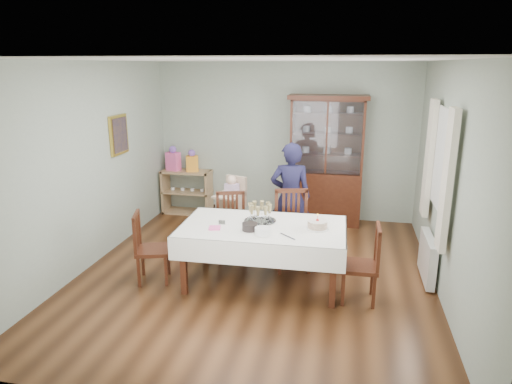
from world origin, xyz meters
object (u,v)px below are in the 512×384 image
(chair_far_right, at_px, (292,245))
(chair_end_left, at_px, (152,261))
(sideboard, at_px, (187,192))
(gift_bag_orange, at_px, (192,162))
(woman, at_px, (290,197))
(chair_end_right, at_px, (360,278))
(high_chair, at_px, (232,216))
(dining_table, at_px, (263,254))
(gift_bag_pink, at_px, (173,159))
(chair_far_left, at_px, (232,240))
(champagne_tray, at_px, (260,216))
(china_cabinet, at_px, (326,159))
(birthday_cake, at_px, (317,225))

(chair_far_right, height_order, chair_end_left, chair_far_right)
(sideboard, relative_size, gift_bag_orange, 2.30)
(woman, bearing_deg, chair_far_right, 93.40)
(chair_end_right, distance_m, high_chair, 2.42)
(dining_table, height_order, gift_bag_pink, gift_bag_pink)
(chair_far_left, bearing_deg, champagne_tray, -63.47)
(chair_far_right, xyz_separation_m, high_chair, (-1.02, 0.75, 0.10))
(chair_far_left, distance_m, high_chair, 0.68)
(china_cabinet, bearing_deg, sideboard, 179.51)
(dining_table, relative_size, birthday_cake, 7.43)
(chair_far_left, xyz_separation_m, chair_end_left, (-0.81, -0.86, -0.01))
(china_cabinet, height_order, woman, china_cabinet)
(chair_end_right, xyz_separation_m, high_chair, (-1.91, 1.49, 0.14))
(china_cabinet, height_order, champagne_tray, china_cabinet)
(chair_end_left, xyz_separation_m, chair_end_right, (2.55, 0.02, 0.01))
(sideboard, bearing_deg, chair_far_right, -41.69)
(chair_far_left, distance_m, champagne_tray, 0.91)
(gift_bag_orange, bearing_deg, china_cabinet, -0.04)
(woman, height_order, high_chair, woman)
(sideboard, xyz_separation_m, chair_far_left, (1.32, -1.85, -0.12))
(dining_table, xyz_separation_m, gift_bag_orange, (-1.77, 2.47, 0.59))
(sideboard, height_order, birthday_cake, birthday_cake)
(chair_far_left, height_order, chair_end_right, chair_far_left)
(china_cabinet, xyz_separation_m, sideboard, (-2.50, 0.02, -0.72))
(woman, relative_size, high_chair, 1.53)
(chair_far_left, relative_size, gift_bag_orange, 2.39)
(chair_far_right, bearing_deg, chair_end_left, -170.59)
(high_chair, distance_m, birthday_cake, 1.91)
(chair_end_left, relative_size, gift_bag_pink, 2.01)
(chair_end_right, distance_m, champagne_tray, 1.40)
(woman, xyz_separation_m, gift_bag_pink, (-2.30, 1.30, 0.20))
(dining_table, distance_m, chair_end_left, 1.39)
(dining_table, height_order, gift_bag_orange, gift_bag_orange)
(china_cabinet, relative_size, gift_bag_pink, 4.88)
(sideboard, xyz_separation_m, gift_bag_orange, (0.12, -0.02, 0.57))
(china_cabinet, height_order, sideboard, china_cabinet)
(chair_end_left, distance_m, chair_end_right, 2.55)
(chair_far_right, bearing_deg, china_cabinet, 65.88)
(woman, distance_m, gift_bag_pink, 2.65)
(gift_bag_orange, bearing_deg, woman, -33.71)
(chair_far_left, bearing_deg, birthday_cake, -44.49)
(sideboard, xyz_separation_m, high_chair, (1.17, -1.20, 0.01))
(chair_far_left, distance_m, birthday_cake, 1.47)
(high_chair, xyz_separation_m, gift_bag_pink, (-1.40, 1.18, 0.59))
(sideboard, distance_m, chair_end_right, 4.09)
(sideboard, relative_size, gift_bag_pink, 2.02)
(woman, distance_m, high_chair, 0.99)
(chair_far_right, height_order, woman, woman)
(chair_far_left, relative_size, chair_far_right, 0.90)
(sideboard, distance_m, gift_bag_pink, 0.64)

